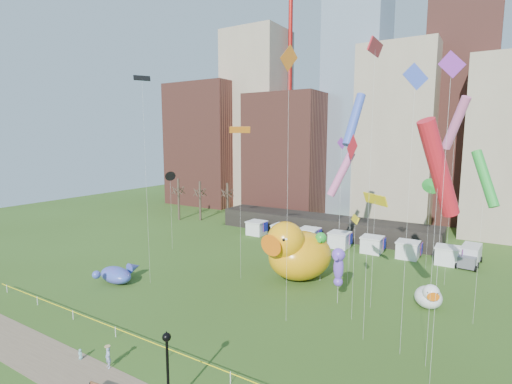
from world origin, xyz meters
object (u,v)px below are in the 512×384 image
Objects in this scene: seahorse_green at (321,246)px; whale_inflatable at (117,274)px; big_duck at (297,252)px; box_truck at (470,255)px; toddler at (80,354)px; small_duck at (429,296)px; woman at (108,357)px; seahorse_purple at (338,264)px; lamppost at (167,362)px.

whale_inflatable is at bearing -159.65° from seahorse_green.
big_duck reaches higher than box_truck.
box_truck is 7.38× the size of toddler.
small_duck is 17.57m from box_truck.
small_duck reaches higher than box_truck.
box_truck is at bearing 55.32° from toddler.
whale_inflatable is 1.02× the size of box_truck.
whale_inflatable is (-20.08, -12.93, -3.29)m from seahorse_green.
woman is at bearing -148.56° from small_duck.
seahorse_purple is at bearing -175.40° from small_duck.
woman is 1.97× the size of toddler.
seahorse_green is at bearing 123.30° from seahorse_purple.
woman is at bearing -112.33° from box_truck.
lamppost is at bearing -103.70° from box_truck.
whale_inflatable is 24.09m from lamppost.
seahorse_green is 25.45m from lamppost.
small_duck is 26.87m from lamppost.
seahorse_purple is at bearing -111.84° from box_truck.
seahorse_purple reaches higher than toddler.
seahorse_green is 25.62m from woman.
small_duck is 0.66× the size of seahorse_green.
small_duck is 4.75× the size of toddler.
woman is at bearing -34.79° from whale_inflatable.
lamppost is 43.96m from box_truck.
seahorse_purple reaches higher than whale_inflatable.
toddler is at bearing 177.12° from lamppost.
woman is at bearing -123.36° from seahorse_purple.
seahorse_green is at bearing 65.27° from toddler.
seahorse_purple is 7.15× the size of toddler.
toddler is at bearing -90.21° from big_duck.
box_truck is (17.32, 17.15, -2.10)m from big_duck.
seahorse_purple is at bearing 52.16° from toddler.
woman is (13.50, -11.59, -0.14)m from whale_inflatable.
box_truck is 47.58m from toddler.
whale_inflatable is (-24.02, -7.95, -3.23)m from seahorse_purple.
woman is (-18.64, -23.23, -0.43)m from small_duck.
lamppost is 3.25× the size of woman.
big_duck reaches higher than seahorse_green.
toddler is at bearing -115.04° from box_truck.
woman is 2.82m from toddler.
seahorse_green is 1.01× the size of seahorse_purple.
small_duck is at bearing 25.77° from whale_inflatable.
big_duck is 23.92m from woman.
seahorse_purple is 20.77m from lamppost.
big_duck is at bearing 159.38° from small_duck.
seahorse_purple is 24.27m from toddler.
seahorse_green is at bearing 38.65° from whale_inflatable.
small_duck reaches higher than toddler.
seahorse_green is 3.65× the size of woman.
big_duck is 1.98× the size of lamppost.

